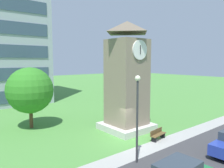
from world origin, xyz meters
The scene contains 6 objects.
ground_plane centered at (0.00, 0.00, 0.00)m, with size 160.00×160.00×0.00m, color #4C893D.
kerb_strip centered at (0.00, -2.32, 0.00)m, with size 120.00×1.60×0.01m, color #9E9E99.
clock_tower centered at (2.02, 2.13, 4.62)m, with size 4.28×4.28×10.33m.
park_bench centered at (2.18, -1.56, 0.46)m, with size 1.85×0.74×0.88m.
street_lamp centered at (-2.20, -3.37, 3.57)m, with size 0.36×0.36×5.75m.
tree_streetside centered at (-4.99, 8.56, 3.77)m, with size 4.54×4.54×6.05m.
Camera 1 is at (-12.08, -12.92, 6.65)m, focal length 34.78 mm.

